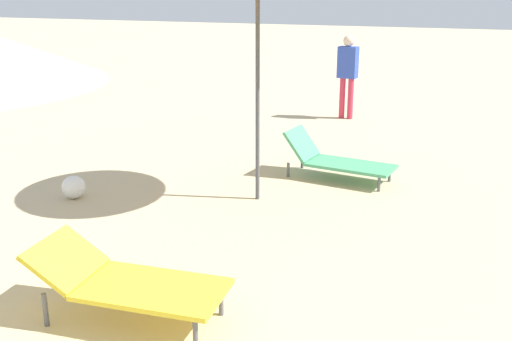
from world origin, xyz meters
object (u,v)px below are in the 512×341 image
(lounger_second_shoreside, at_px, (127,281))
(beach_ball, at_px, (74,187))
(lounger_farthest_shoreside, at_px, (336,159))
(person_walking_near, at_px, (348,69))

(lounger_second_shoreside, distance_m, beach_ball, 3.06)
(lounger_second_shoreside, relative_size, beach_ball, 5.46)
(lounger_farthest_shoreside, xyz_separation_m, beach_ball, (-2.80, -1.91, -0.13))
(lounger_second_shoreside, distance_m, lounger_farthest_shoreside, 4.13)
(person_walking_near, distance_m, beach_ball, 6.14)
(lounger_second_shoreside, xyz_separation_m, beach_ball, (-2.15, 2.17, -0.19))
(lounger_farthest_shoreside, relative_size, beach_ball, 5.33)
(person_walking_near, bearing_deg, lounger_farthest_shoreside, -161.64)
(lounger_farthest_shoreside, relative_size, person_walking_near, 0.95)
(lounger_farthest_shoreside, distance_m, beach_ball, 3.40)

